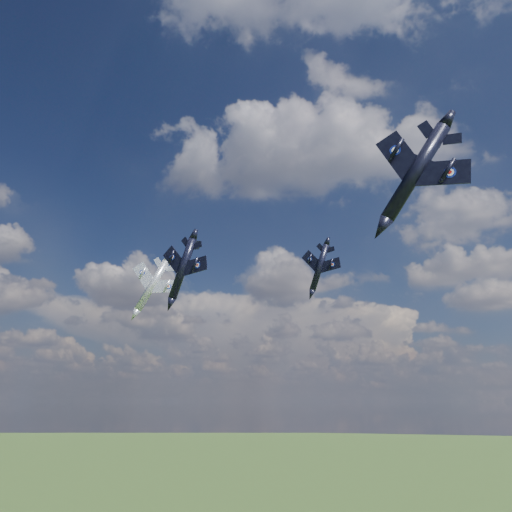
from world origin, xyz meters
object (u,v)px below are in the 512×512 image
(jet_right_navy, at_px, (415,173))
(jet_high_navy, at_px, (320,267))
(jet_left_silver, at_px, (152,285))
(jet_lead_navy, at_px, (183,268))

(jet_right_navy, bearing_deg, jet_high_navy, 121.08)
(jet_high_navy, relative_size, jet_left_silver, 0.94)
(jet_high_navy, height_order, jet_left_silver, jet_high_navy)
(jet_left_silver, bearing_deg, jet_high_navy, 17.05)
(jet_lead_navy, distance_m, jet_high_navy, 28.83)
(jet_right_navy, relative_size, jet_left_silver, 1.24)
(jet_lead_navy, distance_m, jet_right_navy, 39.50)
(jet_left_silver, bearing_deg, jet_lead_navy, -48.62)
(jet_high_navy, bearing_deg, jet_right_navy, -49.81)
(jet_lead_navy, xyz_separation_m, jet_right_navy, (35.21, -17.48, 3.93))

